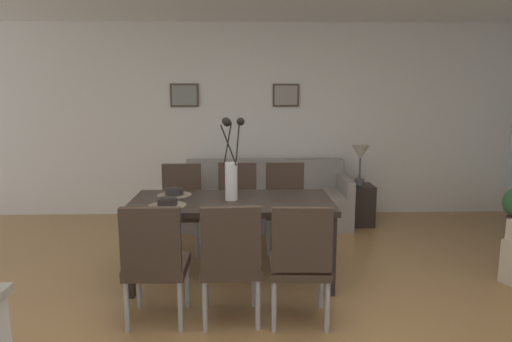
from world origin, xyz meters
name	(u,v)px	position (x,y,z in m)	size (l,w,h in m)	color
ground_plane	(259,328)	(0.00, 0.00, 0.00)	(9.00, 9.00, 0.00)	#A87A47
back_wall_panel	(251,121)	(0.00, 3.25, 1.30)	(9.00, 0.10, 2.60)	white
dining_table	(232,208)	(-0.22, 0.93, 0.66)	(1.80, 0.88, 0.74)	black
dining_chair_near_left	(155,258)	(-0.75, 0.08, 0.51)	(0.45, 0.45, 0.92)	#3D2D23
dining_chair_near_right	(181,203)	(-0.79, 1.75, 0.51)	(0.44, 0.44, 0.92)	#3D2D23
dining_chair_far_left	(231,258)	(-0.20, 0.09, 0.51)	(0.47, 0.47, 0.92)	#3D2D23
dining_chair_far_right	(237,202)	(-0.19, 1.80, 0.51)	(0.47, 0.47, 0.92)	#3D2D23
dining_chair_mid_left	(300,258)	(0.30, 0.06, 0.51)	(0.46, 0.46, 0.92)	#3D2D23
dining_chair_mid_right	(285,201)	(0.35, 1.80, 0.51)	(0.45, 0.45, 0.92)	#3D2D23
centerpiece_vase	(231,169)	(-0.22, 0.93, 1.02)	(0.21, 0.23, 0.73)	white
placemat_near_left	(167,205)	(-0.76, 0.73, 0.74)	(0.32, 0.32, 0.01)	#7F705B
bowl_near_left	(167,201)	(-0.76, 0.73, 0.78)	(0.17, 0.17, 0.07)	#2D2826
placemat_near_right	(174,195)	(-0.76, 1.12, 0.74)	(0.32, 0.32, 0.01)	#7F705B
bowl_near_right	(174,191)	(-0.76, 1.12, 0.78)	(0.17, 0.17, 0.07)	#2D2826
sofa	(266,202)	(0.18, 2.70, 0.28)	(2.09, 0.84, 0.80)	gray
side_table	(358,205)	(1.36, 2.61, 0.26)	(0.36, 0.36, 0.52)	black
table_lamp	(360,156)	(1.36, 2.61, 0.89)	(0.22, 0.22, 0.51)	#4C4C51
framed_picture_left	(184,95)	(-0.90, 3.18, 1.64)	(0.38, 0.03, 0.31)	#473828
framed_picture_center	(286,95)	(0.47, 3.18, 1.64)	(0.35, 0.03, 0.31)	#473828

